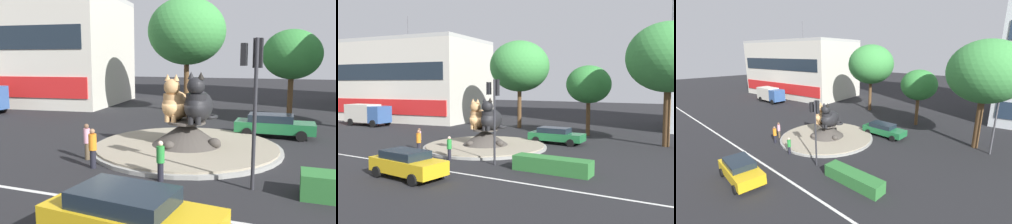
% 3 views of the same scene
% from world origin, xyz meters
% --- Properties ---
extents(ground_plane, '(160.00, 160.00, 0.00)m').
position_xyz_m(ground_plane, '(0.00, 0.00, 0.00)').
color(ground_plane, black).
extents(lane_centreline, '(112.00, 0.20, 0.01)m').
position_xyz_m(lane_centreline, '(0.00, -7.86, 0.00)').
color(lane_centreline, silver).
rests_on(lane_centreline, ground).
extents(roundabout_island, '(10.08, 10.08, 1.54)m').
position_xyz_m(roundabout_island, '(0.00, 0.00, 0.45)').
color(roundabout_island, gray).
rests_on(roundabout_island, ground).
extents(cat_statue_calico, '(1.58, 2.45, 2.50)m').
position_xyz_m(cat_statue_calico, '(-0.67, 0.08, 2.46)').
color(cat_statue_calico, tan).
rests_on(cat_statue_calico, roundabout_island).
extents(cat_statue_black, '(1.60, 2.60, 2.65)m').
position_xyz_m(cat_statue_black, '(0.69, -0.20, 2.51)').
color(cat_statue_black, black).
rests_on(cat_statue_black, roundabout_island).
extents(traffic_light_mast, '(0.75, 0.50, 5.53)m').
position_xyz_m(traffic_light_mast, '(3.99, -4.84, 4.03)').
color(traffic_light_mast, '#2D2D33').
rests_on(traffic_light_mast, ground).
extents(shophouse_block, '(24.30, 15.28, 16.12)m').
position_xyz_m(shophouse_block, '(-24.36, 14.99, 5.83)').
color(shophouse_block, beige).
rests_on(shophouse_block, ground).
extents(clipped_hedge_strip, '(4.74, 1.20, 0.90)m').
position_xyz_m(clipped_hedge_strip, '(8.08, -4.94, 0.45)').
color(clipped_hedge_strip, '#2D7033').
rests_on(clipped_hedge_strip, ground).
extents(broadleaf_tree_behind_island, '(4.50, 4.50, 7.13)m').
position_xyz_m(broadleaf_tree_behind_island, '(5.01, 11.26, 5.19)').
color(broadleaf_tree_behind_island, brown).
rests_on(broadleaf_tree_behind_island, ground).
extents(second_tree_near_tower, '(7.09, 7.09, 10.39)m').
position_xyz_m(second_tree_near_tower, '(-4.14, 13.46, 7.36)').
color(second_tree_near_tower, brown).
rests_on(second_tree_near_tower, ground).
extents(third_tree_left, '(6.86, 6.86, 10.37)m').
position_xyz_m(third_tree_left, '(12.71, 8.25, 7.43)').
color(third_tree_left, brown).
rests_on(third_tree_left, ground).
extents(pedestrian_pink_shirt, '(0.31, 0.31, 1.76)m').
position_xyz_m(pedestrian_pink_shirt, '(-3.90, -3.56, 0.95)').
color(pedestrian_pink_shirt, brown).
rests_on(pedestrian_pink_shirt, ground).
extents(pedestrian_green_shirt, '(0.32, 0.32, 1.63)m').
position_xyz_m(pedestrian_green_shirt, '(0.53, -5.21, 0.87)').
color(pedestrian_green_shirt, black).
rests_on(pedestrian_green_shirt, ground).
extents(pedestrian_orange_shirt, '(0.35, 0.35, 1.78)m').
position_xyz_m(pedestrian_orange_shirt, '(-2.90, -4.65, 0.95)').
color(pedestrian_orange_shirt, black).
rests_on(pedestrian_orange_shirt, ground).
extents(sedan_on_far_lane, '(4.81, 2.09, 1.42)m').
position_xyz_m(sedan_on_far_lane, '(4.20, 4.88, 0.76)').
color(sedan_on_far_lane, '#1E6B38').
rests_on(sedan_on_far_lane, ground).
extents(hatchback_near_shophouse, '(4.70, 2.42, 1.54)m').
position_xyz_m(hatchback_near_shophouse, '(1.64, -10.16, 0.82)').
color(hatchback_near_shophouse, gold).
rests_on(hatchback_near_shophouse, ground).
extents(delivery_box_truck, '(6.15, 2.78, 2.67)m').
position_xyz_m(delivery_box_truck, '(-21.90, 5.74, 1.51)').
color(delivery_box_truck, '#335693').
rests_on(delivery_box_truck, ground).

